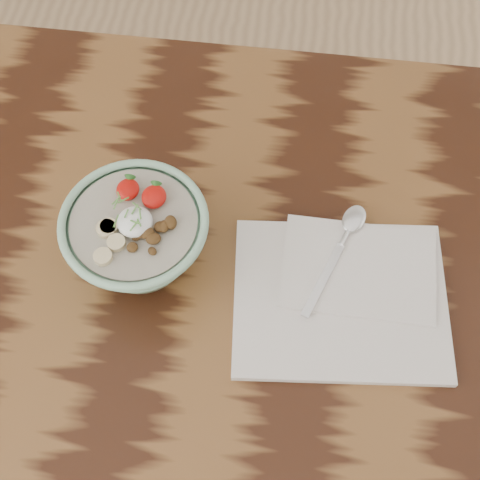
# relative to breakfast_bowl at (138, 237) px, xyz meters

# --- Properties ---
(table) EXTENTS (1.60, 0.90, 0.75)m
(table) POSITION_rel_breakfast_bowl_xyz_m (0.21, -0.07, -0.15)
(table) COLOR black
(table) RESTS_ON ground
(breakfast_bowl) EXTENTS (0.17, 0.17, 0.11)m
(breakfast_bowl) POSITION_rel_breakfast_bowl_xyz_m (0.00, 0.00, 0.00)
(breakfast_bowl) COLOR #8EBF9E
(breakfast_bowl) RESTS_ON table
(napkin) EXTENTS (0.28, 0.23, 0.02)m
(napkin) POSITION_rel_breakfast_bowl_xyz_m (0.25, -0.02, -0.05)
(napkin) COLOR silver
(napkin) RESTS_ON table
(spoon) EXTENTS (0.08, 0.17, 0.01)m
(spoon) POSITION_rel_breakfast_bowl_xyz_m (0.25, 0.06, -0.04)
(spoon) COLOR silver
(spoon) RESTS_ON napkin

